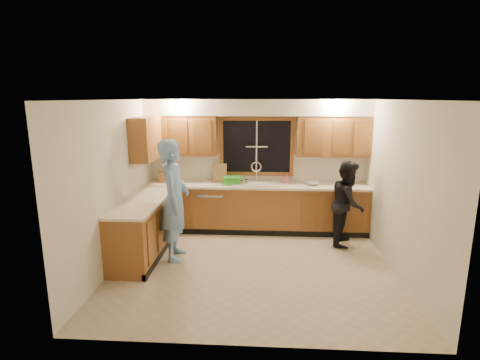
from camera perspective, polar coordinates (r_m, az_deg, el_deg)
name	(u,v)px	position (r m, az deg, el deg)	size (l,w,h in m)	color
floor	(253,266)	(5.90, 2.03, -12.96)	(4.20, 4.20, 0.00)	#C3B196
ceiling	(255,100)	(5.33, 2.24, 12.11)	(4.20, 4.20, 0.00)	silver
wall_back	(256,164)	(7.34, 2.51, 2.40)	(4.20, 4.20, 0.00)	silver
wall_left	(114,185)	(5.91, -18.66, -0.72)	(3.80, 3.80, 0.00)	silver
wall_right	(401,189)	(5.82, 23.27, -1.28)	(3.80, 3.80, 0.00)	silver
base_cabinets_back	(256,208)	(7.24, 2.41, -4.35)	(4.20, 0.60, 0.88)	#965B2B
base_cabinets_left	(144,229)	(6.35, -14.44, -7.18)	(0.60, 1.90, 0.88)	#965B2B
countertop_back	(256,185)	(7.10, 2.44, -0.83)	(4.20, 0.63, 0.04)	#F4E7CD
countertop_left	(143,201)	(6.21, -14.54, -3.18)	(0.63, 1.90, 0.04)	#F4E7CD
upper_cabinets_left	(182,135)	(7.27, -8.86, 6.73)	(1.35, 0.33, 0.75)	#965B2B
upper_cabinets_right	(333,136)	(7.22, 13.99, 6.48)	(1.35, 0.33, 0.75)	#965B2B
upper_cabinets_return	(146,139)	(6.81, -14.18, 6.13)	(0.33, 0.90, 0.75)	#965B2B
soffit	(257,108)	(7.06, 2.57, 10.98)	(4.20, 0.35, 0.30)	white
window_frame	(257,147)	(7.28, 2.54, 5.10)	(1.44, 0.03, 1.14)	black
sink	(256,187)	(7.13, 2.44, -1.07)	(0.86, 0.52, 0.57)	white
dishwasher	(212,209)	(7.30, -4.30, -4.47)	(0.60, 0.56, 0.82)	white
stove	(132,241)	(5.84, -16.16, -8.93)	(0.58, 0.75, 0.90)	white
man	(174,200)	(5.96, -9.98, -3.06)	(0.70, 0.46, 1.91)	#7AA9E7
woman	(348,203)	(6.75, 16.11, -3.42)	(0.72, 0.56, 1.48)	black
knife_block	(162,177)	(7.39, -11.86, 0.45)	(0.12, 0.10, 0.22)	brown
cutting_board	(220,172)	(7.34, -3.08, 1.17)	(0.26, 0.02, 0.35)	tan
dish_crate	(232,180)	(7.09, -1.17, -0.05)	(0.32, 0.30, 0.15)	green
soap_bottle	(287,178)	(7.29, 7.10, 0.31)	(0.08, 0.08, 0.18)	#E65784
bowl	(313,184)	(7.16, 11.02, -0.55)	(0.23, 0.23, 0.06)	silver
can_left	(242,184)	(6.90, 0.25, -0.54)	(0.07, 0.07, 0.12)	#BBB090
can_right	(247,182)	(7.00, 1.00, -0.37)	(0.06, 0.06, 0.11)	#BBB090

